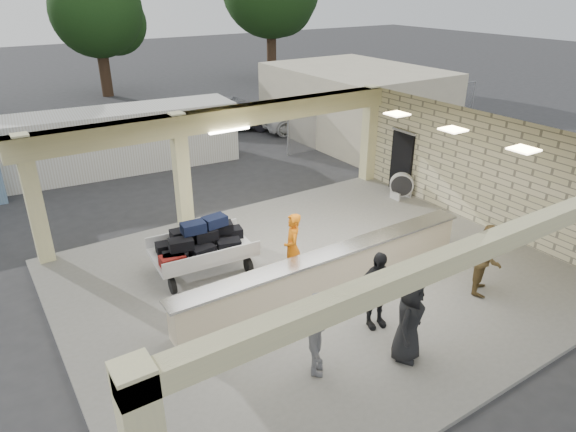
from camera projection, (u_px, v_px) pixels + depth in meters
ground at (317, 282)px, 12.93m from camera, size 120.00×120.00×0.00m
pavilion at (309, 222)px, 12.97m from camera, size 12.01×10.00×3.55m
baggage_counter at (330, 270)px, 12.30m from camera, size 8.20×0.58×0.98m
luggage_cart at (201, 245)px, 12.82m from camera, size 2.59×1.73×1.45m
drum_fan at (402, 185)px, 17.45m from camera, size 0.76×0.75×0.89m
baggage_handler at (292, 248)px, 12.47m from camera, size 0.61×0.74×1.78m
passenger_a at (487, 259)px, 12.02m from camera, size 0.91×0.77×1.73m
passenger_b at (377, 290)px, 10.78m from camera, size 1.10×0.60×1.77m
passenger_c at (319, 335)px, 9.44m from camera, size 1.01×1.12×1.73m
passenger_d at (409, 320)px, 9.83m from camera, size 0.93×0.73×1.78m
car_white_a at (310, 114)px, 26.01m from camera, size 5.41×3.30×1.44m
car_white_b at (368, 104)px, 28.65m from camera, size 4.36×2.98×1.29m
car_dark at (235, 114)px, 25.91m from camera, size 4.66×3.68×1.50m
container_white at (95, 143)px, 19.82m from camera, size 11.20×3.22×2.39m
fence at (392, 113)px, 24.80m from camera, size 12.06×0.06×2.03m
tree_mid at (101, 15)px, 31.90m from camera, size 6.00×5.60×8.00m
adjacent_building at (355, 102)px, 24.58m from camera, size 6.00×8.00×3.20m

